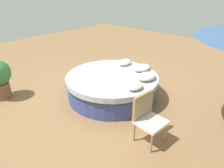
# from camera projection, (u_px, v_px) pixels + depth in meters

# --- Properties ---
(ground_plane) EXTENTS (16.00, 16.00, 0.00)m
(ground_plane) POSITION_uv_depth(u_px,v_px,m) (112.00, 96.00, 5.68)
(ground_plane) COLOR olive
(round_bed) EXTENTS (2.43, 2.43, 0.63)m
(round_bed) POSITION_uv_depth(u_px,v_px,m) (112.00, 86.00, 5.54)
(round_bed) COLOR #38478C
(round_bed) RESTS_ON ground_plane
(throw_pillow_0) EXTENTS (0.41, 0.32, 0.14)m
(throw_pillow_0) POSITION_uv_depth(u_px,v_px,m) (135.00, 86.00, 4.68)
(throw_pillow_0) COLOR beige
(throw_pillow_0) RESTS_ON round_bed
(throw_pillow_1) EXTENTS (0.52, 0.40, 0.17)m
(throw_pillow_1) POSITION_uv_depth(u_px,v_px,m) (147.00, 76.00, 5.15)
(throw_pillow_1) COLOR beige
(throw_pillow_1) RESTS_ON round_bed
(throw_pillow_2) EXTENTS (0.56, 0.39, 0.14)m
(throw_pillow_2) POSITION_uv_depth(u_px,v_px,m) (142.00, 68.00, 5.71)
(throw_pillow_2) COLOR beige
(throw_pillow_2) RESTS_ON round_bed
(throw_pillow_3) EXTENTS (0.45, 0.30, 0.16)m
(throw_pillow_3) POSITION_uv_depth(u_px,v_px,m) (125.00, 62.00, 6.07)
(throw_pillow_3) COLOR beige
(throw_pillow_3) RESTS_ON round_bed
(patio_chair) EXTENTS (0.56, 0.55, 0.98)m
(patio_chair) POSITION_uv_depth(u_px,v_px,m) (147.00, 115.00, 3.90)
(patio_chair) COLOR #997A56
(patio_chair) RESTS_ON ground_plane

